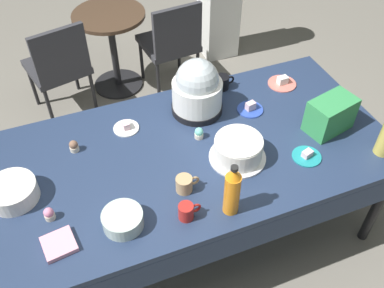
{
  "coord_description": "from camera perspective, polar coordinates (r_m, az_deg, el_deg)",
  "views": [
    {
      "loc": [
        -0.6,
        -1.52,
        2.44
      ],
      "look_at": [
        0.0,
        0.0,
        0.8
      ],
      "focal_mm": 40.25,
      "sensor_mm": 36.0,
      "label": 1
    }
  ],
  "objects": [
    {
      "name": "dessert_plate_white",
      "position": [
        2.49,
        -8.73,
        2.2
      ],
      "size": [
        0.15,
        0.15,
        0.05
      ],
      "color": "white",
      "rests_on": "potluck_table"
    },
    {
      "name": "soda_bottle_orange_juice",
      "position": [
        1.99,
        5.34,
        -6.21
      ],
      "size": [
        0.08,
        0.08,
        0.31
      ],
      "color": "orange",
      "rests_on": "potluck_table"
    },
    {
      "name": "maroon_chair_right",
      "position": [
        3.72,
        -2.72,
        13.52
      ],
      "size": [
        0.48,
        0.48,
        0.85
      ],
      "color": "#333338",
      "rests_on": "ground"
    },
    {
      "name": "maroon_chair_left",
      "position": [
        3.59,
        -17.24,
        10.06
      ],
      "size": [
        0.53,
        0.53,
        0.85
      ],
      "color": "#333338",
      "rests_on": "ground"
    },
    {
      "name": "coffee_mug_tan",
      "position": [
        2.13,
        -0.98,
        -5.32
      ],
      "size": [
        0.12,
        0.08,
        0.08
      ],
      "color": "tan",
      "rests_on": "potluck_table"
    },
    {
      "name": "slow_cooker",
      "position": [
        2.49,
        0.69,
        7.27
      ],
      "size": [
        0.3,
        0.3,
        0.35
      ],
      "color": "black",
      "rests_on": "potluck_table"
    },
    {
      "name": "dessert_plate_coral",
      "position": [
        2.84,
        11.86,
        7.99
      ],
      "size": [
        0.18,
        0.18,
        0.06
      ],
      "color": "#E07266",
      "rests_on": "potluck_table"
    },
    {
      "name": "cupcake_lemon",
      "position": [
        2.4,
        0.93,
        1.44
      ],
      "size": [
        0.05,
        0.05,
        0.07
      ],
      "color": "beige",
      "rests_on": "potluck_table"
    },
    {
      "name": "cupcake_vanilla",
      "position": [
        2.14,
        -18.41,
        -8.79
      ],
      "size": [
        0.05,
        0.05,
        0.07
      ],
      "color": "beige",
      "rests_on": "potluck_table"
    },
    {
      "name": "soda_carton",
      "position": [
        2.53,
        17.87,
        3.7
      ],
      "size": [
        0.29,
        0.21,
        0.2
      ],
      "primitive_type": "cube",
      "rotation": [
        0.0,
        0.0,
        0.23
      ],
      "color": "#338C4C",
      "rests_on": "potluck_table"
    },
    {
      "name": "cupcake_rose",
      "position": [
        2.41,
        -15.39,
        -0.28
      ],
      "size": [
        0.05,
        0.05,
        0.07
      ],
      "color": "beige",
      "rests_on": "potluck_table"
    },
    {
      "name": "paper_napkin_stack",
      "position": [
        2.06,
        -17.22,
        -12.56
      ],
      "size": [
        0.16,
        0.16,
        0.02
      ],
      "primitive_type": "cube",
      "rotation": [
        0.0,
        0.0,
        0.13
      ],
      "color": "pink",
      "rests_on": "potluck_table"
    },
    {
      "name": "glass_salad_bowl",
      "position": [
        2.03,
        -9.16,
        -9.87
      ],
      "size": [
        0.19,
        0.19,
        0.08
      ],
      "primitive_type": "cylinder",
      "color": "#B2C6BC",
      "rests_on": "potluck_table"
    },
    {
      "name": "round_cafe_table",
      "position": [
        3.81,
        -10.58,
        13.72
      ],
      "size": [
        0.6,
        0.6,
        0.72
      ],
      "color": "#473323",
      "rests_on": "ground"
    },
    {
      "name": "coffee_mug_black",
      "position": [
        2.74,
        4.05,
        8.17
      ],
      "size": [
        0.13,
        0.09,
        0.09
      ],
      "color": "black",
      "rests_on": "potluck_table"
    },
    {
      "name": "dessert_plate_cobalt",
      "position": [
        2.61,
        7.73,
        4.72
      ],
      "size": [
        0.16,
        0.16,
        0.06
      ],
      "color": "#2D4CB2",
      "rests_on": "potluck_table"
    },
    {
      "name": "ground",
      "position": [
        2.93,
        -0.0,
        -11.11
      ],
      "size": [
        9.0,
        9.0,
        0.0
      ],
      "primitive_type": "plane",
      "color": "slate"
    },
    {
      "name": "dessert_plate_teal",
      "position": [
        2.39,
        14.97,
        -1.51
      ],
      "size": [
        0.16,
        0.16,
        0.04
      ],
      "color": "teal",
      "rests_on": "potluck_table"
    },
    {
      "name": "ceramic_snack_bowl",
      "position": [
        2.27,
        -22.69,
        -5.89
      ],
      "size": [
        0.24,
        0.24,
        0.09
      ],
      "primitive_type": "cylinder",
      "color": "silver",
      "rests_on": "potluck_table"
    },
    {
      "name": "coffee_mug_red",
      "position": [
        2.03,
        -0.71,
        -8.92
      ],
      "size": [
        0.11,
        0.07,
        0.09
      ],
      "color": "#B2231E",
      "rests_on": "potluck_table"
    },
    {
      "name": "potluck_table",
      "position": [
        2.39,
        -0.0,
        -1.89
      ],
      "size": [
        2.2,
        1.1,
        0.75
      ],
      "color": "navy",
      "rests_on": "ground"
    },
    {
      "name": "frosted_layer_cake",
      "position": [
        2.28,
        6.13,
        -0.73
      ],
      "size": [
        0.31,
        0.31,
        0.13
      ],
      "color": "silver",
      "rests_on": "potluck_table"
    }
  ]
}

